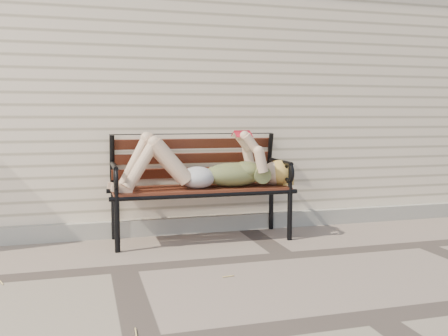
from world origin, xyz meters
name	(u,v)px	position (x,y,z in m)	size (l,w,h in m)	color
ground	(124,269)	(0.00, 0.00, 0.00)	(80.00, 80.00, 0.00)	#7B695F
house_wall	(103,84)	(0.00, 3.00, 1.50)	(8.00, 4.00, 3.00)	beige
foundation_strip	(115,229)	(0.00, 0.97, 0.07)	(8.00, 0.10, 0.15)	#99958A
garden_bench	(199,170)	(0.73, 0.79, 0.61)	(1.69, 0.67, 1.10)	black
reading_woman	(203,167)	(0.75, 0.66, 0.65)	(1.60, 0.36, 0.50)	#092C3F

